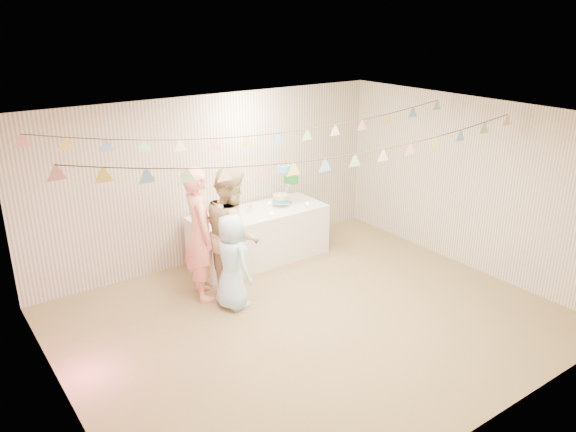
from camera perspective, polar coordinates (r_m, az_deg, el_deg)
floor at (r=7.38m, az=2.39°, el=-10.50°), size 6.00×6.00×0.00m
ceiling at (r=6.45m, az=2.72°, el=9.78°), size 6.00×6.00×0.00m
back_wall at (r=8.80m, az=-7.52°, el=3.77°), size 6.00×6.00×0.00m
front_wall at (r=5.26m, az=19.74°, el=-9.05°), size 6.00×6.00×0.00m
left_wall at (r=5.64m, az=-22.51°, el=-7.40°), size 5.00×5.00×0.00m
right_wall at (r=8.88m, az=18.02°, el=3.08°), size 5.00×5.00×0.00m
table at (r=8.92m, az=-2.94°, el=-1.95°), size 2.17×0.87×0.81m
cake_stand at (r=9.01m, az=-0.25°, el=2.93°), size 0.60×0.36×0.68m
cake_bottom at (r=8.96m, az=-0.81°, el=1.13°), size 0.31×0.31×0.15m
cake_middle at (r=9.18m, az=0.34°, el=3.37°), size 0.27×0.27×0.22m
cake_top_tier at (r=8.88m, az=-0.46°, el=4.59°), size 0.25×0.25×0.19m
platter at (r=8.50m, az=-5.70°, el=-0.60°), size 0.31×0.31×0.02m
posy at (r=8.74m, az=-3.88°, el=0.50°), size 0.13×0.13×0.15m
person_adult_a at (r=7.64m, az=-8.93°, el=-1.77°), size 0.59×0.77×1.87m
person_adult_b at (r=7.66m, az=-5.70°, el=-1.73°), size 0.98×1.09×1.84m
person_child at (r=7.43m, az=-5.72°, el=-4.64°), size 0.48×0.68×1.31m
bunting_back at (r=7.38m, az=-2.65°, el=9.13°), size 5.60×1.10×0.40m
bunting_front at (r=6.36m, az=3.80°, el=7.02°), size 5.60×0.90×0.36m
tealight_0 at (r=8.27m, az=-7.10°, el=-0.77°), size 0.04×0.04×0.03m
tealight_1 at (r=8.74m, az=-5.56°, el=0.47°), size 0.04×0.04×0.03m
tealight_2 at (r=8.64m, az=-1.65°, el=0.33°), size 0.04×0.04×0.03m
tealight_3 at (r=9.12m, az=-1.89°, el=1.40°), size 0.04×0.04×0.03m
tealight_4 at (r=9.07m, az=1.99°, el=1.30°), size 0.04×0.04×0.03m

